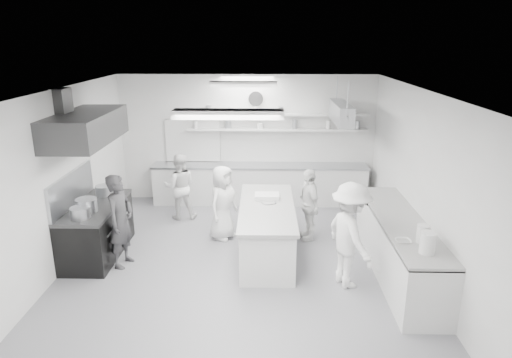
{
  "coord_description": "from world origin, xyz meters",
  "views": [
    {
      "loc": [
        0.44,
        -7.08,
        3.79
      ],
      "look_at": [
        0.27,
        0.6,
        1.4
      ],
      "focal_mm": 31.87,
      "sensor_mm": 36.0,
      "label": 1
    }
  ],
  "objects_px": {
    "back_counter": "(260,184)",
    "cook_stove": "(121,221)",
    "right_counter": "(399,248)",
    "cook_back": "(180,186)",
    "prep_island": "(267,232)",
    "stove": "(97,231)"
  },
  "relations": [
    {
      "from": "back_counter",
      "to": "cook_stove",
      "type": "bearing_deg",
      "value": -126.13
    },
    {
      "from": "right_counter",
      "to": "cook_back",
      "type": "height_order",
      "value": "cook_back"
    },
    {
      "from": "right_counter",
      "to": "prep_island",
      "type": "distance_m",
      "value": 2.29
    },
    {
      "from": "stove",
      "to": "back_counter",
      "type": "xyz_separation_m",
      "value": [
        2.9,
        2.8,
        0.01
      ]
    },
    {
      "from": "stove",
      "to": "right_counter",
      "type": "bearing_deg",
      "value": -6.52
    },
    {
      "from": "stove",
      "to": "cook_back",
      "type": "bearing_deg",
      "value": 56.71
    },
    {
      "from": "back_counter",
      "to": "cook_stove",
      "type": "height_order",
      "value": "cook_stove"
    },
    {
      "from": "cook_stove",
      "to": "back_counter",
      "type": "bearing_deg",
      "value": -22.31
    },
    {
      "from": "cook_stove",
      "to": "right_counter",
      "type": "bearing_deg",
      "value": -78.87
    },
    {
      "from": "prep_island",
      "to": "cook_back",
      "type": "distance_m",
      "value": 2.57
    },
    {
      "from": "right_counter",
      "to": "cook_back",
      "type": "relative_size",
      "value": 2.29
    },
    {
      "from": "stove",
      "to": "back_counter",
      "type": "relative_size",
      "value": 0.36
    },
    {
      "from": "cook_back",
      "to": "prep_island",
      "type": "bearing_deg",
      "value": 128.69
    },
    {
      "from": "right_counter",
      "to": "back_counter",
      "type": "bearing_deg",
      "value": 124.65
    },
    {
      "from": "right_counter",
      "to": "cook_back",
      "type": "bearing_deg",
      "value": 149.48
    },
    {
      "from": "prep_island",
      "to": "back_counter",
      "type": "bearing_deg",
      "value": 93.04
    },
    {
      "from": "back_counter",
      "to": "prep_island",
      "type": "bearing_deg",
      "value": -86.47
    },
    {
      "from": "stove",
      "to": "cook_stove",
      "type": "height_order",
      "value": "cook_stove"
    },
    {
      "from": "right_counter",
      "to": "stove",
      "type": "bearing_deg",
      "value": 173.48
    },
    {
      "from": "stove",
      "to": "right_counter",
      "type": "distance_m",
      "value": 5.28
    },
    {
      "from": "cook_stove",
      "to": "cook_back",
      "type": "relative_size",
      "value": 1.13
    },
    {
      "from": "stove",
      "to": "right_counter",
      "type": "height_order",
      "value": "right_counter"
    }
  ]
}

